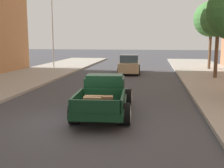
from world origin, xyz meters
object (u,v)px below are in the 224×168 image
object	(u,v)px
street_tree_second	(218,20)
hotrod_truck_dark_green	(105,95)
flagpole	(54,11)
street_tree_third	(212,19)
car_background_tan	(129,65)

from	to	relation	value
street_tree_second	hotrod_truck_dark_green	bearing A→B (deg)	-121.52
flagpole	street_tree_third	world-z (taller)	flagpole
car_background_tan	street_tree_second	bearing A→B (deg)	-22.63
hotrod_truck_dark_green	flagpole	size ratio (longest dim) A/B	0.55
car_background_tan	flagpole	xyz separation A→B (m)	(-7.76, 2.80, 5.00)
flagpole	street_tree_third	xyz separation A→B (m)	(15.17, 0.77, -0.92)
street_tree_second	street_tree_third	size ratio (longest dim) A/B	0.87
hotrod_truck_dark_green	street_tree_third	size ratio (longest dim) A/B	0.79
car_background_tan	street_tree_third	bearing A→B (deg)	25.75
street_tree_second	street_tree_third	bearing A→B (deg)	83.50
flagpole	car_background_tan	bearing A→B (deg)	-19.83
hotrod_truck_dark_green	car_background_tan	world-z (taller)	car_background_tan
car_background_tan	street_tree_second	xyz separation A→B (m)	(6.69, -2.79, 3.62)
hotrod_truck_dark_green	flagpole	bearing A→B (deg)	116.14
hotrod_truck_dark_green	car_background_tan	xyz separation A→B (m)	(-0.18, 13.39, 0.01)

